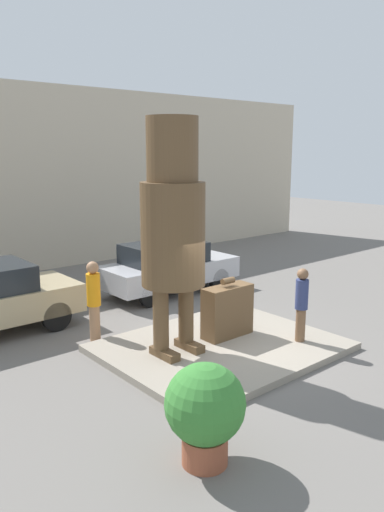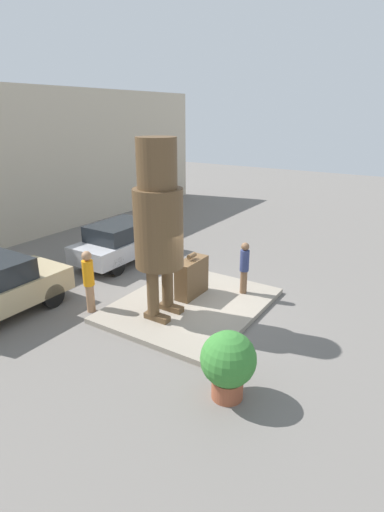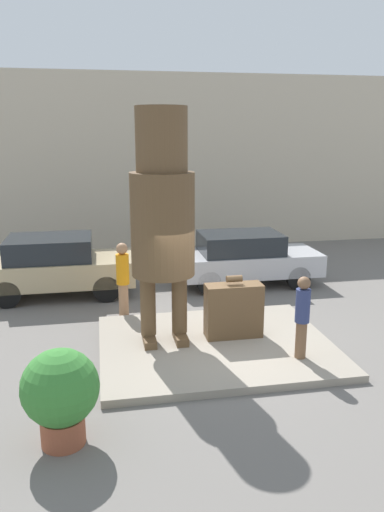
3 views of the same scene
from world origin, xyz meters
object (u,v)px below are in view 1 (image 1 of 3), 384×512
(giant_suitcase, at_px, (227,311))
(planter_pot, at_px, (205,409))
(statue_figure, at_px, (173,219))
(worker_hivis, at_px, (94,298))
(tourist, at_px, (302,302))
(parked_car_silver, at_px, (168,266))

(giant_suitcase, relative_size, planter_pot, 0.93)
(statue_figure, height_order, worker_hivis, statue_figure)
(statue_figure, distance_m, planter_pot, 4.13)
(tourist, xyz_separation_m, parked_car_silver, (0.43, 5.24, -0.22))
(statue_figure, height_order, giant_suitcase, statue_figure)
(tourist, height_order, planter_pot, tourist)
(parked_car_silver, bearing_deg, statue_figure, -126.32)
(giant_suitcase, relative_size, worker_hivis, 0.73)
(planter_pot, relative_size, worker_hivis, 0.79)
(giant_suitcase, xyz_separation_m, planter_pot, (-3.33, -2.98, 0.09))
(parked_car_silver, bearing_deg, planter_pot, -124.29)
(giant_suitcase, bearing_deg, parked_car_silver, 70.35)
(parked_car_silver, distance_m, planter_pot, 8.45)
(parked_car_silver, height_order, worker_hivis, worker_hivis)
(parked_car_silver, distance_m, worker_hivis, 4.14)
(tourist, bearing_deg, worker_hivis, 134.49)
(statue_figure, bearing_deg, parked_car_silver, 53.68)
(giant_suitcase, distance_m, planter_pot, 4.48)
(tourist, xyz_separation_m, planter_pot, (-4.33, -1.74, -0.22))
(parked_car_silver, relative_size, worker_hivis, 2.29)
(tourist, distance_m, worker_hivis, 4.56)
(planter_pot, bearing_deg, parked_car_silver, 55.71)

